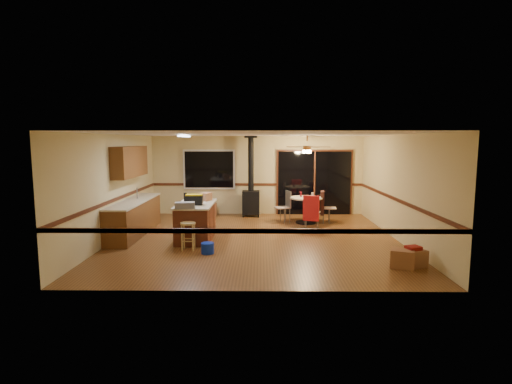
{
  "coord_description": "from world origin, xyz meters",
  "views": [
    {
      "loc": [
        0.13,
        -9.76,
        2.44
      ],
      "look_at": [
        0.0,
        0.3,
        1.15
      ],
      "focal_mm": 28.0,
      "sensor_mm": 36.0,
      "label": 1
    }
  ],
  "objects_px": {
    "bar_stool": "(188,236)",
    "blue_bucket": "(208,248)",
    "box_under_window": "(207,210)",
    "box_corner_b": "(402,258)",
    "chair_right": "(323,203)",
    "toolbox_black": "(194,200)",
    "wood_stove": "(251,194)",
    "toolbox_grey": "(185,205)",
    "chair_near": "(311,208)",
    "chair_left": "(286,203)",
    "dining_table": "(306,205)",
    "kitchen_island": "(196,221)",
    "box_corner_a": "(413,258)"
  },
  "relations": [
    {
      "from": "toolbox_black",
      "to": "box_corner_a",
      "type": "xyz_separation_m",
      "value": [
        4.59,
        -1.94,
        -0.85
      ]
    },
    {
      "from": "bar_stool",
      "to": "toolbox_grey",
      "type": "bearing_deg",
      "value": 112.18
    },
    {
      "from": "wood_stove",
      "to": "box_under_window",
      "type": "relative_size",
      "value": 4.83
    },
    {
      "from": "wood_stove",
      "to": "chair_near",
      "type": "height_order",
      "value": "wood_stove"
    },
    {
      "from": "wood_stove",
      "to": "dining_table",
      "type": "distance_m",
      "value": 2.0
    },
    {
      "from": "dining_table",
      "to": "chair_left",
      "type": "relative_size",
      "value": 1.89
    },
    {
      "from": "box_under_window",
      "to": "bar_stool",
      "type": "bearing_deg",
      "value": -88.33
    },
    {
      "from": "kitchen_island",
      "to": "box_corner_b",
      "type": "distance_m",
      "value": 4.91
    },
    {
      "from": "toolbox_grey",
      "to": "bar_stool",
      "type": "bearing_deg",
      "value": -67.82
    },
    {
      "from": "chair_near",
      "to": "chair_right",
      "type": "bearing_deg",
      "value": 63.39
    },
    {
      "from": "toolbox_black",
      "to": "dining_table",
      "type": "bearing_deg",
      "value": 36.6
    },
    {
      "from": "blue_bucket",
      "to": "box_under_window",
      "type": "bearing_deg",
      "value": 97.7
    },
    {
      "from": "box_corner_a",
      "to": "blue_bucket",
      "type": "bearing_deg",
      "value": 168.31
    },
    {
      "from": "dining_table",
      "to": "box_corner_a",
      "type": "relative_size",
      "value": 2.2
    },
    {
      "from": "wood_stove",
      "to": "chair_near",
      "type": "relative_size",
      "value": 3.6
    },
    {
      "from": "toolbox_grey",
      "to": "chair_near",
      "type": "xyz_separation_m",
      "value": [
        3.14,
        1.82,
        -0.37
      ]
    },
    {
      "from": "kitchen_island",
      "to": "blue_bucket",
      "type": "bearing_deg",
      "value": -70.46
    },
    {
      "from": "chair_right",
      "to": "box_corner_a",
      "type": "relative_size",
      "value": 1.58
    },
    {
      "from": "blue_bucket",
      "to": "box_under_window",
      "type": "height_order",
      "value": "box_under_window"
    },
    {
      "from": "toolbox_black",
      "to": "blue_bucket",
      "type": "relative_size",
      "value": 1.44
    },
    {
      "from": "wood_stove",
      "to": "kitchen_island",
      "type": "bearing_deg",
      "value": -113.09
    },
    {
      "from": "blue_bucket",
      "to": "box_corner_b",
      "type": "bearing_deg",
      "value": -13.13
    },
    {
      "from": "toolbox_black",
      "to": "bar_stool",
      "type": "xyz_separation_m",
      "value": [
        -0.02,
        -0.78,
        -0.7
      ]
    },
    {
      "from": "toolbox_black",
      "to": "blue_bucket",
      "type": "distance_m",
      "value": 1.48
    },
    {
      "from": "chair_left",
      "to": "chair_right",
      "type": "distance_m",
      "value": 1.12
    },
    {
      "from": "dining_table",
      "to": "chair_right",
      "type": "distance_m",
      "value": 0.53
    },
    {
      "from": "kitchen_island",
      "to": "toolbox_grey",
      "type": "height_order",
      "value": "toolbox_grey"
    },
    {
      "from": "wood_stove",
      "to": "toolbox_grey",
      "type": "relative_size",
      "value": 5.59
    },
    {
      "from": "kitchen_island",
      "to": "chair_left",
      "type": "height_order",
      "value": "chair_left"
    },
    {
      "from": "kitchen_island",
      "to": "blue_bucket",
      "type": "relative_size",
      "value": 5.91
    },
    {
      "from": "box_corner_b",
      "to": "toolbox_black",
      "type": "bearing_deg",
      "value": 155.47
    },
    {
      "from": "toolbox_black",
      "to": "box_corner_b",
      "type": "relative_size",
      "value": 0.94
    },
    {
      "from": "toolbox_black",
      "to": "kitchen_island",
      "type": "bearing_deg",
      "value": 91.65
    },
    {
      "from": "chair_left",
      "to": "box_corner_a",
      "type": "height_order",
      "value": "chair_left"
    },
    {
      "from": "chair_near",
      "to": "box_corner_b",
      "type": "height_order",
      "value": "chair_near"
    },
    {
      "from": "kitchen_island",
      "to": "box_corner_b",
      "type": "height_order",
      "value": "kitchen_island"
    },
    {
      "from": "kitchen_island",
      "to": "box_under_window",
      "type": "relative_size",
      "value": 3.22
    },
    {
      "from": "bar_stool",
      "to": "blue_bucket",
      "type": "distance_m",
      "value": 0.59
    },
    {
      "from": "toolbox_grey",
      "to": "blue_bucket",
      "type": "height_order",
      "value": "toolbox_grey"
    },
    {
      "from": "wood_stove",
      "to": "chair_near",
      "type": "xyz_separation_m",
      "value": [
        1.72,
        -1.95,
        -0.13
      ]
    },
    {
      "from": "chair_near",
      "to": "box_corner_b",
      "type": "bearing_deg",
      "value": -67.8
    },
    {
      "from": "bar_stool",
      "to": "chair_near",
      "type": "xyz_separation_m",
      "value": [
        3.03,
        2.11,
        0.28
      ]
    },
    {
      "from": "wood_stove",
      "to": "dining_table",
      "type": "height_order",
      "value": "wood_stove"
    },
    {
      "from": "chair_left",
      "to": "chair_near",
      "type": "distance_m",
      "value": 1.2
    },
    {
      "from": "dining_table",
      "to": "box_corner_a",
      "type": "bearing_deg",
      "value": -68.53
    },
    {
      "from": "box_corner_b",
      "to": "chair_right",
      "type": "bearing_deg",
      "value": 101.66
    },
    {
      "from": "bar_stool",
      "to": "chair_near",
      "type": "height_order",
      "value": "chair_near"
    },
    {
      "from": "wood_stove",
      "to": "toolbox_grey",
      "type": "xyz_separation_m",
      "value": [
        -1.43,
        -3.77,
        0.24
      ]
    },
    {
      "from": "kitchen_island",
      "to": "chair_right",
      "type": "relative_size",
      "value": 2.4
    },
    {
      "from": "chair_right",
      "to": "bar_stool",
      "type": "bearing_deg",
      "value": -138.85
    }
  ]
}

